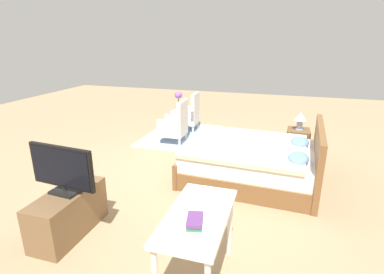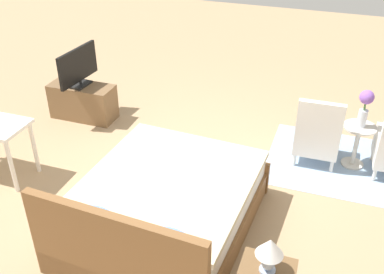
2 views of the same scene
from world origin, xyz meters
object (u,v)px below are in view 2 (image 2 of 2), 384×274
(tv_stand, at_px, (83,102))
(bed, at_px, (164,208))
(armchair_by_window_right, at_px, (317,136))
(tv_flatscreen, at_px, (78,67))
(side_table, at_px, (357,141))
(table_lamp, at_px, (270,251))
(flower_vase, at_px, (365,105))

(tv_stand, bearing_deg, bed, 137.81)
(armchair_by_window_right, xyz_separation_m, tv_stand, (3.40, -0.06, -0.12))
(armchair_by_window_right, height_order, tv_flatscreen, tv_flatscreen)
(armchair_by_window_right, bearing_deg, tv_stand, -0.98)
(armchair_by_window_right, bearing_deg, side_table, -169.81)
(tv_stand, bearing_deg, side_table, -179.59)
(table_lamp, xyz_separation_m, tv_flatscreen, (3.25, -2.58, 0.05))
(bed, height_order, tv_stand, bed)
(armchair_by_window_right, bearing_deg, table_lamp, 86.59)
(tv_flatscreen, bearing_deg, armchair_by_window_right, 179.02)
(side_table, bearing_deg, flower_vase, 0.00)
(armchair_by_window_right, distance_m, table_lamp, 2.55)
(table_lamp, height_order, tv_flatscreen, tv_flatscreen)
(bed, xyz_separation_m, tv_stand, (2.08, -1.88, -0.04))
(flower_vase, bearing_deg, tv_stand, 0.41)
(flower_vase, height_order, table_lamp, flower_vase)
(table_lamp, xyz_separation_m, tv_stand, (3.25, -2.58, -0.50))
(table_lamp, bearing_deg, tv_flatscreen, -38.39)
(tv_stand, bearing_deg, table_lamp, 141.59)
(side_table, relative_size, tv_stand, 0.59)
(bed, bearing_deg, tv_stand, -42.19)
(armchair_by_window_right, distance_m, flower_vase, 0.68)
(flower_vase, xyz_separation_m, tv_stand, (3.88, 0.03, -0.59))
(bed, relative_size, table_lamp, 6.41)
(bed, relative_size, side_table, 3.75)
(flower_vase, xyz_separation_m, table_lamp, (0.63, 2.60, -0.09))
(side_table, bearing_deg, tv_flatscreen, 0.41)
(tv_stand, bearing_deg, tv_flatscreen, -4.77)
(side_table, bearing_deg, tv_stand, 0.41)
(table_lamp, height_order, tv_stand, table_lamp)
(bed, relative_size, armchair_by_window_right, 2.30)
(bed, height_order, armchair_by_window_right, bed)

